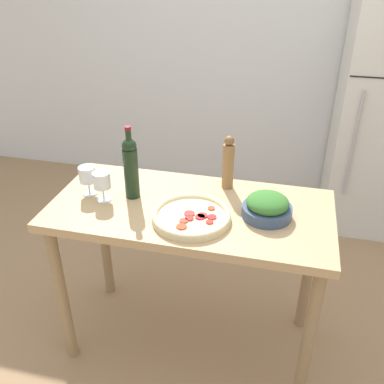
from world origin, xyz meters
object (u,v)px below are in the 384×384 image
wine_glass_near (102,182)px  pepper_mill (228,163)px  wine_glass_far (88,176)px  homemade_pizza (191,216)px  salad_bowl (267,207)px  wine_bottle (131,166)px

wine_glass_near → pepper_mill: bearing=25.4°
wine_glass_far → pepper_mill: (0.64, 0.22, 0.04)m
wine_glass_far → homemade_pizza: (0.54, -0.11, -0.08)m
wine_glass_near → salad_bowl: bearing=2.7°
wine_glass_far → wine_bottle: bearing=6.2°
wine_glass_far → wine_glass_near: bearing=-24.4°
wine_glass_near → salad_bowl: wine_glass_near is taller
wine_glass_far → salad_bowl: (0.86, -0.01, -0.05)m
wine_glass_near → pepper_mill: size_ratio=0.53×
wine_glass_far → salad_bowl: size_ratio=0.65×
wine_glass_near → wine_glass_far: bearing=155.6°
wine_bottle → wine_glass_far: size_ratio=2.48×
wine_bottle → homemade_pizza: 0.38m
wine_glass_near → wine_glass_far: (-0.09, 0.04, -0.00)m
wine_bottle → salad_bowl: (0.64, -0.03, -0.11)m
salad_bowl → homemade_pizza: bearing=-161.8°
wine_glass_near → salad_bowl: (0.77, 0.04, -0.05)m
wine_bottle → salad_bowl: bearing=-2.5°
wine_glass_far → salad_bowl: 0.86m
wine_glass_near → pepper_mill: pepper_mill is taller
salad_bowl → homemade_pizza: salad_bowl is taller
wine_glass_near → homemade_pizza: bearing=-8.7°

